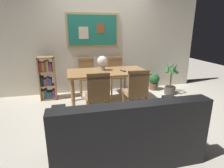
% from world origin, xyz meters
% --- Properties ---
extents(ground_plane, '(12.00, 12.00, 0.00)m').
position_xyz_m(ground_plane, '(0.00, 0.00, 0.00)').
color(ground_plane, beige).
extents(wall_back_with_painting, '(5.20, 0.14, 2.60)m').
position_xyz_m(wall_back_with_painting, '(-0.01, 1.36, 1.31)').
color(wall_back_with_painting, beige).
rests_on(wall_back_with_painting, ground_plane).
extents(dining_table, '(1.67, 0.85, 0.74)m').
position_xyz_m(dining_table, '(-0.06, 0.35, 0.65)').
color(dining_table, '#9E7042').
rests_on(dining_table, ground_plane).
extents(dining_chair_near_right, '(0.40, 0.41, 0.91)m').
position_xyz_m(dining_chair_near_right, '(0.32, -0.37, 0.54)').
color(dining_chair_near_right, '#9E7042').
rests_on(dining_chair_near_right, ground_plane).
extents(dining_chair_far_right, '(0.40, 0.41, 0.91)m').
position_xyz_m(dining_chair_far_right, '(0.31, 1.09, 0.54)').
color(dining_chair_far_right, '#9E7042').
rests_on(dining_chair_far_right, ground_plane).
extents(dining_chair_near_left, '(0.40, 0.41, 0.91)m').
position_xyz_m(dining_chair_near_left, '(-0.40, -0.41, 0.54)').
color(dining_chair_near_left, '#9E7042').
rests_on(dining_chair_near_left, ground_plane).
extents(dining_chair_far_left, '(0.40, 0.41, 0.91)m').
position_xyz_m(dining_chair_far_left, '(-0.43, 1.10, 0.54)').
color(dining_chair_far_left, '#9E7042').
rests_on(dining_chair_far_left, ground_plane).
extents(leather_couch, '(1.80, 0.84, 0.84)m').
position_xyz_m(leather_couch, '(-0.23, -1.44, 0.31)').
color(leather_couch, black).
rests_on(leather_couch, ground_plane).
extents(bookshelf, '(0.36, 0.28, 1.00)m').
position_xyz_m(bookshelf, '(-1.36, 0.97, 0.47)').
color(bookshelf, '#9E7042').
rests_on(bookshelf, ground_plane).
extents(potted_ivy, '(0.29, 0.29, 0.48)m').
position_xyz_m(potted_ivy, '(1.37, 1.03, 0.24)').
color(potted_ivy, brown).
rests_on(potted_ivy, ground_plane).
extents(potted_palm, '(0.40, 0.42, 0.85)m').
position_xyz_m(potted_palm, '(1.62, 0.62, 0.32)').
color(potted_palm, '#4C4742').
rests_on(potted_palm, ground_plane).
extents(flower_vase, '(0.22, 0.21, 0.31)m').
position_xyz_m(flower_vase, '(-0.16, 0.43, 0.93)').
color(flower_vase, tan).
rests_on(flower_vase, dining_table).
extents(tv_remote, '(0.09, 0.16, 0.02)m').
position_xyz_m(tv_remote, '(0.25, 0.26, 0.75)').
color(tv_remote, black).
rests_on(tv_remote, dining_table).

